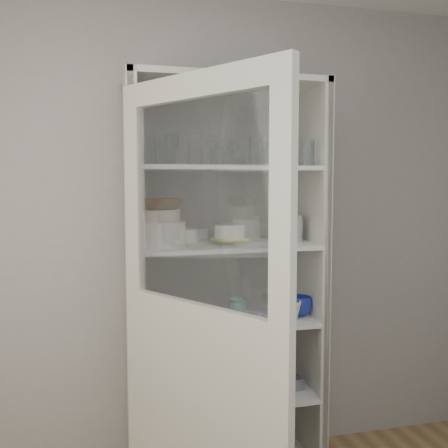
{
  "coord_description": "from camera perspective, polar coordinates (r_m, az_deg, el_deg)",
  "views": [
    {
      "loc": [
        -0.43,
        -1.23,
        1.58
      ],
      "look_at": [
        0.2,
        1.27,
        1.36
      ],
      "focal_mm": 40.0,
      "sensor_mm": 36.0,
      "label": 1
    }
  ],
  "objects": [
    {
      "name": "tumbler_12",
      "position": [
        2.55,
        5.29,
        8.24
      ],
      "size": [
        0.07,
        0.07,
        0.15
      ],
      "primitive_type": "cylinder",
      "color": "silver",
      "rests_on": "shelf_glass"
    },
    {
      "name": "tumbler_8",
      "position": [
        2.52,
        -8.51,
        8.17
      ],
      "size": [
        0.08,
        0.08,
        0.14
      ],
      "primitive_type": "cylinder",
      "rotation": [
        0.0,
        0.0,
        0.09
      ],
      "color": "silver",
      "rests_on": "shelf_glass"
    },
    {
      "name": "tumbler_1",
      "position": [
        2.4,
        -6.41,
        8.37
      ],
      "size": [
        0.09,
        0.09,
        0.14
      ],
      "primitive_type": "cylinder",
      "rotation": [
        0.0,
        0.0,
        0.37
      ],
      "color": "silver",
      "rests_on": "shelf_glass"
    },
    {
      "name": "goblet_3",
      "position": [
        2.81,
        7.73,
        8.1
      ],
      "size": [
        0.07,
        0.07,
        0.17
      ],
      "primitive_type": null,
      "color": "silver",
      "rests_on": "shelf_glass"
    },
    {
      "name": "white_canister",
      "position": [
        2.64,
        -8.56,
        -9.73
      ],
      "size": [
        0.13,
        0.13,
        0.12
      ],
      "primitive_type": "cylinder",
      "rotation": [
        0.0,
        0.0,
        -0.38
      ],
      "color": "white",
      "rests_on": "shelf_mugs"
    },
    {
      "name": "mug_blue",
      "position": [
        2.76,
        8.63,
        -9.25
      ],
      "size": [
        0.17,
        0.17,
        0.11
      ],
      "primitive_type": "imported",
      "rotation": [
        0.0,
        0.0,
        -0.28
      ],
      "color": "navy",
      "rests_on": "shelf_mugs"
    },
    {
      "name": "cream_dish",
      "position": [
        2.75,
        -6.29,
        -18.45
      ],
      "size": [
        0.25,
        0.25,
        0.07
      ],
      "primitive_type": "imported",
      "rotation": [
        0.0,
        0.0,
        -0.17
      ],
      "color": "beige",
      "rests_on": "shelf_bot"
    },
    {
      "name": "goblet_1",
      "position": [
        2.66,
        -1.16,
        8.52
      ],
      "size": [
        0.08,
        0.08,
        0.18
      ],
      "primitive_type": null,
      "color": "silver",
      "rests_on": "shelf_glass"
    },
    {
      "name": "tumbler_4",
      "position": [
        2.49,
        3.64,
        8.26
      ],
      "size": [
        0.09,
        0.09,
        0.14
      ],
      "primitive_type": "cylinder",
      "rotation": [
        0.0,
        0.0,
        -0.36
      ],
      "color": "silver",
      "rests_on": "shelf_glass"
    },
    {
      "name": "wall_back",
      "position": [
        2.78,
        -5.14,
        -1.0
      ],
      "size": [
        3.6,
        0.02,
        2.6
      ],
      "primitive_type": "cube",
      "color": "#A09D98",
      "rests_on": "ground"
    },
    {
      "name": "mug_teal",
      "position": [
        2.75,
        1.72,
        -9.38
      ],
      "size": [
        0.13,
        0.13,
        0.09
      ],
      "primitive_type": "imported",
      "rotation": [
        0.0,
        0.0,
        0.35
      ],
      "color": "teal",
      "rests_on": "shelf_mugs"
    },
    {
      "name": "tumbler_2",
      "position": [
        2.43,
        -3.26,
        8.42
      ],
      "size": [
        0.09,
        0.09,
        0.14
      ],
      "primitive_type": "cylinder",
      "rotation": [
        0.0,
        0.0,
        0.2
      ],
      "color": "silver",
      "rests_on": "shelf_glass"
    },
    {
      "name": "tumbler_7",
      "position": [
        2.5,
        -6.71,
        8.12
      ],
      "size": [
        0.08,
        0.08,
        0.13
      ],
      "primitive_type": "cylinder",
      "rotation": [
        0.0,
        0.0,
        0.34
      ],
      "color": "silver",
      "rests_on": "shelf_glass"
    },
    {
      "name": "tumbler_10",
      "position": [
        2.57,
        -0.76,
        8.14
      ],
      "size": [
        0.08,
        0.08,
        0.14
      ],
      "primitive_type": "cylinder",
      "rotation": [
        0.0,
        0.0,
        0.16
      ],
      "color": "silver",
      "rests_on": "shelf_glass"
    },
    {
      "name": "grey_bowl_stack",
      "position": [
        2.7,
        7.43,
        -0.53
      ],
      "size": [
        0.14,
        0.14,
        0.14
      ],
      "primitive_type": "cylinder",
      "color": "#B5B5B5",
      "rests_on": "shelf_plates"
    },
    {
      "name": "plate_stack_front",
      "position": [
        2.49,
        -7.16,
        -1.14
      ],
      "size": [
        0.24,
        0.24,
        0.13
      ],
      "primitive_type": "cylinder",
      "color": "white",
      "rests_on": "shelf_plates"
    },
    {
      "name": "goblet_2",
      "position": [
        2.69,
        1.11,
        8.12
      ],
      "size": [
        0.07,
        0.07,
        0.15
      ],
      "primitive_type": null,
      "color": "silver",
      "rests_on": "shelf_glass"
    },
    {
      "name": "tumbler_3",
      "position": [
        2.5,
        3.79,
        8.28
      ],
      "size": [
        0.08,
        0.08,
        0.14
      ],
      "primitive_type": "cylinder",
      "rotation": [
        0.0,
        0.0,
        -0.08
      ],
      "color": "silver",
      "rests_on": "shelf_glass"
    },
    {
      "name": "pantry_cabinet",
      "position": [
        2.72,
        -0.33,
        -8.8
      ],
      "size": [
        1.0,
        0.45,
        2.1
      ],
      "color": "#B2B0A2",
      "rests_on": "floor"
    },
    {
      "name": "cupboard_door",
      "position": [
        2.06,
        -2.87,
        -15.23
      ],
      "size": [
        0.52,
        0.78,
        2.0
      ],
      "rotation": [
        0.0,
        0.0,
        -1.0
      ],
      "color": "#B2B0A2",
      "rests_on": "floor"
    },
    {
      "name": "tumbler_11",
      "position": [
        2.65,
        5.11,
        7.93
      ],
      "size": [
        0.07,
        0.07,
        0.13
      ],
      "primitive_type": "cylinder",
      "rotation": [
        0.0,
        0.0,
        0.18
      ],
      "color": "silver",
      "rests_on": "shelf_glass"
    },
    {
      "name": "tumbler_6",
      "position": [
        2.61,
        9.53,
        8.01
      ],
      "size": [
        0.09,
        0.09,
        0.14
      ],
      "primitive_type": "cylinder",
      "rotation": [
        0.0,
        0.0,
        -0.35
      ],
      "color": "silver",
      "rests_on": "shelf_glass"
    },
    {
      "name": "tumbler_9",
      "position": [
        2.59,
        -0.91,
        7.99
      ],
      "size": [
        0.07,
        0.07,
        0.13
      ],
      "primitive_type": "cylinder",
      "rotation": [
        0.0,
        0.0,
        -0.12
      ],
      "color": "silver",
      "rests_on": "shelf_glass"
    },
    {
      "name": "glass_platter",
      "position": [
        2.61,
        0.65,
        -2.03
      ],
      "size": [
        0.39,
        0.39,
        0.02
      ],
      "primitive_type": "cylinder",
      "rotation": [
        0.0,
        0.0,
        -0.27
      ],
      "color": "silver",
      "rests_on": "shelf_plates"
    },
    {
      "name": "teal_jar",
      "position": [
        2.72,
        1.43,
        -9.47
      ],
      "size": [
        0.08,
        0.08,
        0.1
      ],
      "color": "teal",
      "rests_on": "shelf_mugs"
    },
    {
      "name": "cream_bowl",
      "position": [
        2.48,
        -7.19,
        0.98
      ],
      "size": [
        0.25,
        0.25,
        0.06
      ],
      "primitive_type": "cylinder",
      "rotation": [
        0.0,
        0.0,
        -0.41
      ],
      "color": "beige",
      "rests_on": "plate_stack_front"
    },
    {
      "name": "mug_white",
      "position": [
        2.68,
        7.68,
        -9.73
      ],
      "size": [
        0.12,
        0.12,
        0.1
      ],
      "primitive_type": "imported",
      "rotation": [
        0.0,
        0.0,
        0.14
      ],
      "color": "white",
      "rests_on": "shelf_mugs"
    },
    {
      "name": "yellow_trivet",
      "position": [
        2.61,
        0.65,
        -1.71
      ],
      "size": [
        0.18,
        0.18,
        0.01
      ],
      "primitive_type": "cube",
      "rotation": [
        0.0,
        0.0,
        0.16
      ],
      "color": "#FFEF3D",
      "rests_on": "glass_platter"
    },
    {
      "name": "tumbler_5",
      "position": [
        2.59,
        9.6,
        7.92
      ],
      "size": [
        0.08,
        0.08,
        0.13
      ],
      "primitive_type": "cylinder",
      "rotation": [
        0.0,
        0.0,
        -0.33
      ],
      "color": "silver",
      "rests_on": "shelf_glass"
    },
    {
      "name": "plate_stack_back",
      "position": [
        2.66,
        -5.13,
        -1.34
      ],
      "size": [
        0.19,
        0.19,
        0.07
      ],
      "primitive_type": "cylinder",
      "color": "white",
      "rests_on": "shelf_plates"
    },
    {
      "name": "terracotta_bowl",
      "position": [
        2.48,
        -7.2,
        2.29
      ],
      "size": [
        0.27,
        0.27,
        0.06
      ],
      "primitive_type": "imported",
      "rotation": [
        0.0,
        0.0,
        0.2
      ],
      "color": "#4C2D11",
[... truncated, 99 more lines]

